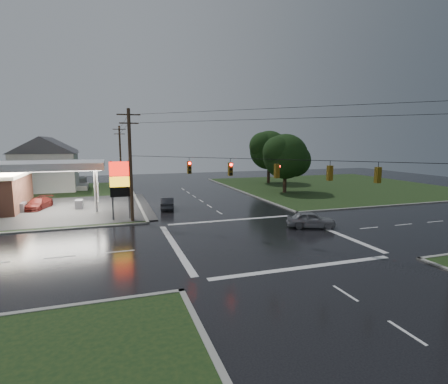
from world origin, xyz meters
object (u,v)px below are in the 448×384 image
object	(u,v)px
car_north	(167,203)
tree_ne_near	(286,157)
utility_pole_n	(120,155)
house_near	(46,163)
pylon_sign	(120,181)
utility_pole_nw	(130,164)
tree_ne_far	(270,150)
house_far	(51,160)
car_crossing	(311,220)
car_pump	(38,204)

from	to	relation	value
car_north	tree_ne_near	bearing A→B (deg)	-149.56
utility_pole_n	house_near	world-z (taller)	utility_pole_n
pylon_sign	utility_pole_nw	world-z (taller)	utility_pole_nw
utility_pole_nw	tree_ne_far	size ratio (longest dim) A/B	1.12
house_far	car_north	world-z (taller)	house_far
pylon_sign	car_crossing	size ratio (longest dim) A/B	1.37
pylon_sign	tree_ne_near	world-z (taller)	tree_ne_near
tree_ne_far	tree_ne_near	bearing A→B (deg)	-104.07
pylon_sign	house_far	size ratio (longest dim) A/B	0.54
car_crossing	car_pump	xyz separation A→B (m)	(-25.50, 17.48, -0.06)
pylon_sign	house_near	distance (m)	27.56
utility_pole_nw	tree_ne_near	xyz separation A→B (m)	(23.64, 12.49, -0.16)
tree_ne_far	car_north	world-z (taller)	tree_ne_far
house_far	car_pump	world-z (taller)	house_far
car_north	house_near	bearing A→B (deg)	-43.18
car_north	car_pump	distance (m)	15.05
car_pump	car_crossing	bearing A→B (deg)	-18.65
house_far	tree_ne_near	size ratio (longest dim) A/B	1.23
house_near	utility_pole_n	bearing A→B (deg)	9.91
house_far	car_north	xyz separation A→B (m)	(16.78, -33.16, -3.71)
car_north	car_pump	xyz separation A→B (m)	(-14.36, 4.49, -0.01)
house_far	car_north	bearing A→B (deg)	-63.16
car_crossing	car_pump	distance (m)	30.92
house_far	car_pump	bearing A→B (deg)	-85.19
utility_pole_nw	car_north	distance (m)	8.51
pylon_sign	utility_pole_nw	size ratio (longest dim) A/B	0.55
pylon_sign	utility_pole_n	distance (m)	27.56
pylon_sign	house_near	xyz separation A→B (m)	(-10.45, 25.50, 0.39)
utility_pole_n	car_crossing	distance (m)	39.61
utility_pole_n	car_crossing	xyz separation A→B (m)	(15.46, -36.16, -4.72)
utility_pole_nw	car_pump	bearing A→B (deg)	135.61
house_near	tree_ne_near	bearing A→B (deg)	-21.76
house_near	tree_ne_far	size ratio (longest dim) A/B	1.13
tree_ne_far	car_pump	bearing A→B (deg)	-158.21
pylon_sign	car_crossing	xyz separation A→B (m)	(16.46, -8.66, -3.26)
utility_pole_n	car_north	world-z (taller)	utility_pole_n
car_north	car_crossing	world-z (taller)	car_crossing
tree_ne_near	car_crossing	distance (m)	22.27
car_pump	tree_ne_far	bearing A→B (deg)	37.57
utility_pole_n	car_pump	xyz separation A→B (m)	(-10.04, -18.68, -4.78)
house_near	house_far	xyz separation A→B (m)	(-1.00, 12.00, 0.00)
utility_pole_nw	car_pump	world-z (taller)	utility_pole_nw
utility_pole_nw	utility_pole_n	world-z (taller)	utility_pole_nw
pylon_sign	tree_ne_far	bearing A→B (deg)	40.35
tree_ne_far	utility_pole_nw	bearing A→B (deg)	-137.41
utility_pole_nw	utility_pole_n	xyz separation A→B (m)	(0.00, 28.50, -0.25)
utility_pole_nw	tree_ne_near	world-z (taller)	utility_pole_nw
car_north	car_crossing	size ratio (longest dim) A/B	0.96
house_near	car_pump	world-z (taller)	house_near
utility_pole_n	tree_ne_near	size ratio (longest dim) A/B	1.17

